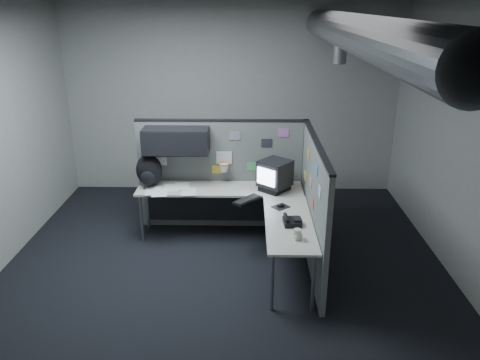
{
  "coord_description": "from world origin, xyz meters",
  "views": [
    {
      "loc": [
        0.3,
        -5.06,
        3.16
      ],
      "look_at": [
        0.19,
        0.35,
        1.09
      ],
      "focal_mm": 35.0,
      "sensor_mm": 36.0,
      "label": 1
    }
  ],
  "objects_px": {
    "monitor": "(275,175)",
    "backpack": "(149,171)",
    "desk": "(237,204)",
    "keyboard": "(247,200)",
    "phone": "(292,221)"
  },
  "relations": [
    {
      "from": "phone",
      "to": "backpack",
      "type": "bearing_deg",
      "value": 153.33
    },
    {
      "from": "desk",
      "to": "monitor",
      "type": "xyz_separation_m",
      "value": [
        0.51,
        0.21,
        0.34
      ]
    },
    {
      "from": "monitor",
      "to": "backpack",
      "type": "xyz_separation_m",
      "value": [
        -1.75,
        0.13,
        0.0
      ]
    },
    {
      "from": "desk",
      "to": "phone",
      "type": "height_order",
      "value": "phone"
    },
    {
      "from": "monitor",
      "to": "keyboard",
      "type": "relative_size",
      "value": 1.25
    },
    {
      "from": "desk",
      "to": "monitor",
      "type": "height_order",
      "value": "monitor"
    },
    {
      "from": "desk",
      "to": "keyboard",
      "type": "xyz_separation_m",
      "value": [
        0.14,
        -0.18,
        0.13
      ]
    },
    {
      "from": "backpack",
      "to": "monitor",
      "type": "bearing_deg",
      "value": 13.65
    },
    {
      "from": "keyboard",
      "to": "phone",
      "type": "relative_size",
      "value": 1.77
    },
    {
      "from": "monitor",
      "to": "keyboard",
      "type": "distance_m",
      "value": 0.58
    },
    {
      "from": "desk",
      "to": "phone",
      "type": "bearing_deg",
      "value": -51.88
    },
    {
      "from": "keyboard",
      "to": "phone",
      "type": "distance_m",
      "value": 0.85
    },
    {
      "from": "desk",
      "to": "backpack",
      "type": "relative_size",
      "value": 5.12
    },
    {
      "from": "backpack",
      "to": "keyboard",
      "type": "bearing_deg",
      "value": -2.96
    },
    {
      "from": "desk",
      "to": "backpack",
      "type": "height_order",
      "value": "backpack"
    }
  ]
}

